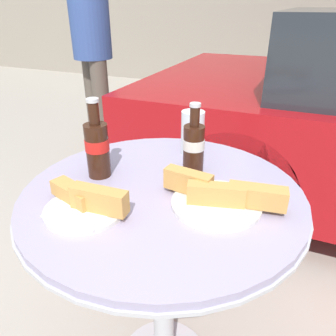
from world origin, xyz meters
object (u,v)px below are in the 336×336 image
object	(u,v)px
drinking_glass	(192,135)
pedestrian	(92,42)
bistro_table	(163,230)
cola_bottle_right	(194,146)
lunch_plate_near	(86,203)
cola_bottle_left	(97,147)
lunch_plate_far	(219,196)

from	to	relation	value
drinking_glass	pedestrian	bearing A→B (deg)	133.50
bistro_table	cola_bottle_right	xyz separation A→B (m)	(0.04, 0.14, 0.23)
drinking_glass	lunch_plate_near	world-z (taller)	drinking_glass
cola_bottle_left	pedestrian	distance (m)	2.21
lunch_plate_near	lunch_plate_far	world-z (taller)	same
lunch_plate_near	pedestrian	size ratio (longest dim) A/B	0.14
cola_bottle_right	pedestrian	bearing A→B (deg)	132.14
cola_bottle_left	pedestrian	world-z (taller)	pedestrian
pedestrian	lunch_plate_near	bearing A→B (deg)	-55.95
bistro_table	pedestrian	xyz separation A→B (m)	(-1.48, 1.82, 0.31)
pedestrian	drinking_glass	bearing A→B (deg)	-46.50
bistro_table	cola_bottle_left	distance (m)	0.31
cola_bottle_left	drinking_glass	distance (m)	0.34
drinking_glass	cola_bottle_left	bearing A→B (deg)	-127.54
cola_bottle_right	lunch_plate_far	world-z (taller)	cola_bottle_right
cola_bottle_left	lunch_plate_near	size ratio (longest dim) A/B	1.01
bistro_table	drinking_glass	size ratio (longest dim) A/B	5.35
cola_bottle_right	drinking_glass	bearing A→B (deg)	110.42
cola_bottle_right	drinking_glass	size ratio (longest dim) A/B	1.45
bistro_table	cola_bottle_right	world-z (taller)	cola_bottle_right
lunch_plate_far	bistro_table	bearing A→B (deg)	175.01
bistro_table	pedestrian	distance (m)	2.37
drinking_glass	lunch_plate_far	distance (m)	0.34
lunch_plate_far	pedestrian	size ratio (longest dim) A/B	0.19
bistro_table	lunch_plate_far	bearing A→B (deg)	-4.99
cola_bottle_right	lunch_plate_far	size ratio (longest dim) A/B	0.66
cola_bottle_right	cola_bottle_left	bearing A→B (deg)	-151.63
drinking_glass	lunch_plate_far	xyz separation A→B (m)	(0.17, -0.29, -0.04)
cola_bottle_left	cola_bottle_right	size ratio (longest dim) A/B	1.10
cola_bottle_left	drinking_glass	xyz separation A→B (m)	(0.20, 0.27, -0.03)
cola_bottle_right	lunch_plate_near	distance (m)	0.36
bistro_table	lunch_plate_near	xyz separation A→B (m)	(-0.13, -0.17, 0.16)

